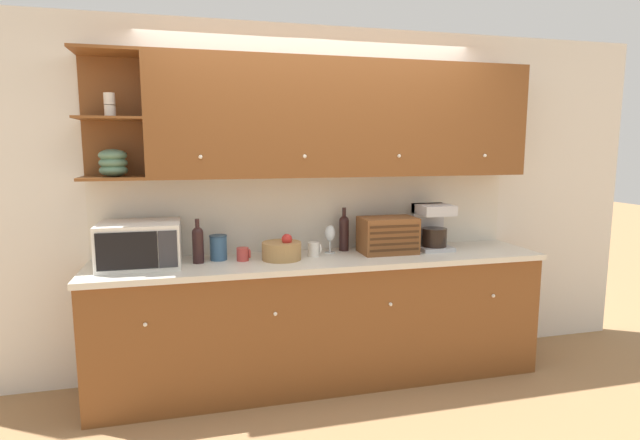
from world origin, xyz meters
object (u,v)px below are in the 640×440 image
(second_wine_bottle, at_px, (198,243))
(wine_glass, at_px, (330,234))
(coffee_maker, at_px, (432,227))
(microwave, at_px, (140,244))
(mug_blue_second, at_px, (314,249))
(bread_box, at_px, (388,235))
(wine_bottle, at_px, (344,231))
(storage_canister, at_px, (218,248))
(fruit_basket, at_px, (282,250))
(mug, at_px, (243,254))

(second_wine_bottle, height_order, wine_glass, second_wine_bottle)
(wine_glass, xyz_separation_m, coffee_maker, (0.80, -0.05, 0.03))
(wine_glass, bearing_deg, microwave, -176.09)
(mug_blue_second, bearing_deg, bread_box, -1.98)
(wine_bottle, xyz_separation_m, coffee_maker, (0.68, -0.11, 0.03))
(storage_canister, height_order, mug_blue_second, storage_canister)
(microwave, distance_m, second_wine_bottle, 0.37)
(fruit_basket, bearing_deg, second_wine_bottle, 176.48)
(wine_glass, bearing_deg, second_wine_bottle, -174.51)
(microwave, relative_size, mug_blue_second, 5.08)
(second_wine_bottle, relative_size, wine_glass, 1.45)
(mug, xyz_separation_m, wine_glass, (0.65, 0.10, 0.10))
(storage_canister, xyz_separation_m, fruit_basket, (0.43, -0.10, -0.02))
(wine_bottle, distance_m, coffee_maker, 0.69)
(storage_canister, distance_m, bread_box, 1.24)
(second_wine_bottle, distance_m, wine_glass, 0.96)
(second_wine_bottle, bearing_deg, mug_blue_second, 0.95)
(mug, distance_m, wine_bottle, 0.80)
(fruit_basket, height_order, wine_glass, wine_glass)
(wine_glass, bearing_deg, wine_bottle, 25.40)
(mug, bearing_deg, bread_box, 0.01)
(microwave, xyz_separation_m, mug, (0.68, -0.01, -0.10))
(mug_blue_second, height_order, coffee_maker, coffee_maker)
(fruit_basket, bearing_deg, wine_glass, 18.22)
(fruit_basket, bearing_deg, microwave, 177.79)
(storage_canister, distance_m, mug, 0.18)
(wine_bottle, bearing_deg, second_wine_bottle, -172.00)
(microwave, height_order, wine_bottle, wine_bottle)
(storage_canister, height_order, fruit_basket, fruit_basket)
(fruit_basket, xyz_separation_m, bread_box, (0.81, 0.03, 0.07))
(microwave, distance_m, wine_bottle, 1.47)
(second_wine_bottle, bearing_deg, coffee_maker, 1.36)
(second_wine_bottle, xyz_separation_m, storage_canister, (0.14, 0.06, -0.05))
(wine_glass, bearing_deg, bread_box, -13.12)
(storage_canister, distance_m, mug_blue_second, 0.68)
(coffee_maker, bearing_deg, wine_glass, 176.42)
(fruit_basket, distance_m, coffee_maker, 1.20)
(fruit_basket, height_order, wine_bottle, wine_bottle)
(storage_canister, bearing_deg, microwave, -173.30)
(coffee_maker, bearing_deg, mug_blue_second, -178.28)
(storage_canister, height_order, wine_bottle, wine_bottle)
(second_wine_bottle, distance_m, mug, 0.32)
(storage_canister, distance_m, wine_glass, 0.82)
(microwave, relative_size, fruit_basket, 1.88)
(bread_box, height_order, coffee_maker, coffee_maker)
(mug_blue_second, relative_size, wine_bottle, 0.31)
(mug, distance_m, mug_blue_second, 0.51)
(microwave, height_order, fruit_basket, microwave)
(second_wine_bottle, xyz_separation_m, wine_glass, (0.96, 0.09, 0.00))
(bread_box, bearing_deg, second_wine_bottle, 179.76)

